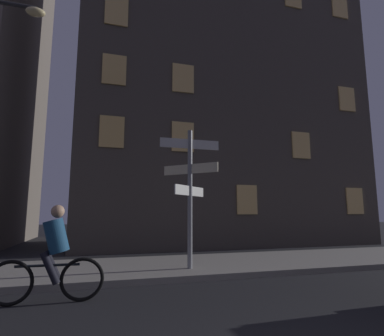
# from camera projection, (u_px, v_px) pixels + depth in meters

# --- Properties ---
(sidewalk_kerb) EXTENTS (40.00, 3.15, 0.14)m
(sidewalk_kerb) POSITION_uv_depth(u_px,v_px,m) (166.00, 267.00, 7.88)
(sidewalk_kerb) COLOR gray
(sidewalk_kerb) RESTS_ON ground_plane
(signpost) EXTENTS (1.56, 1.11, 3.43)m
(signpost) POSITION_uv_depth(u_px,v_px,m) (190.00, 185.00, 7.60)
(signpost) COLOR gray
(signpost) RESTS_ON sidewalk_kerb
(cyclist) EXTENTS (1.82, 0.33, 1.61)m
(cyclist) POSITION_uv_depth(u_px,v_px,m) (52.00, 257.00, 5.05)
(cyclist) COLOR black
(cyclist) RESTS_ON ground_plane
(building_right_block) EXTENTS (13.68, 6.17, 15.30)m
(building_right_block) POSITION_uv_depth(u_px,v_px,m) (218.00, 96.00, 16.16)
(building_right_block) COLOR #4C443D
(building_right_block) RESTS_ON ground_plane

